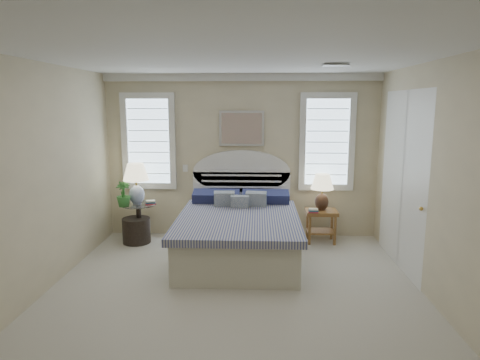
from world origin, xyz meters
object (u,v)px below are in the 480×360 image
at_px(bed, 239,230).
at_px(side_table_left, 139,218).
at_px(lamp_left, 136,179).
at_px(nightstand_right, 321,219).
at_px(lamp_right, 322,188).
at_px(floor_pot, 136,230).

xyz_separation_m(bed, side_table_left, (-1.65, 0.59, 0.00)).
distance_m(side_table_left, lamp_left, 0.65).
xyz_separation_m(nightstand_right, lamp_left, (-2.97, -0.10, 0.65)).
xyz_separation_m(lamp_left, lamp_right, (2.97, 0.12, -0.14)).
distance_m(lamp_left, lamp_right, 2.98).
height_order(nightstand_right, lamp_left, lamp_left).
bearing_deg(lamp_left, side_table_left, -11.33).
bearing_deg(lamp_left, lamp_right, 2.36).
relative_size(floor_pot, lamp_left, 0.67).
distance_m(floor_pot, lamp_left, 0.84).
relative_size(bed, lamp_right, 3.83).
bearing_deg(bed, lamp_left, 160.35).
relative_size(bed, lamp_left, 3.41).
xyz_separation_m(bed, floor_pot, (-1.68, 0.53, -0.18)).
relative_size(bed, floor_pot, 5.11).
height_order(floor_pot, lamp_left, lamp_left).
height_order(bed, floor_pot, bed).
bearing_deg(lamp_right, lamp_left, -177.64).
xyz_separation_m(nightstand_right, lamp_right, (0.00, 0.03, 0.51)).
distance_m(nightstand_right, lamp_left, 3.04).
bearing_deg(bed, floor_pot, 162.36).
bearing_deg(floor_pot, lamp_left, 78.56).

